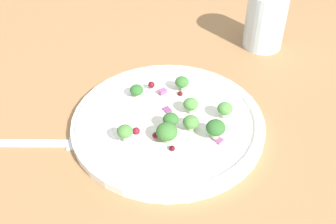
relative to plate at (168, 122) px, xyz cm
name	(u,v)px	position (x,y,z in cm)	size (l,w,h in cm)	color
ground_plane	(186,132)	(-1.78, 1.75, -1.86)	(180.00, 180.00, 2.00)	olive
plate	(168,122)	(0.00, 0.00, 0.00)	(26.43, 26.43, 1.70)	white
dressing_pool	(168,120)	(0.00, 0.00, 0.44)	(15.33, 15.33, 0.20)	white
broccoli_floret_0	(182,82)	(-5.87, -3.11, 2.07)	(2.04, 2.04, 2.07)	#8EB77A
broccoli_floret_1	(173,121)	(1.22, 2.19, 2.38)	(2.07, 2.07, 2.10)	#8EB77A
broccoli_floret_2	(191,122)	(-0.68, 3.60, 1.88)	(2.12, 2.12, 2.14)	#9EC684
broccoli_floret_3	(225,109)	(-5.61, 5.20, 2.23)	(2.11, 2.11, 2.13)	#ADD18E
broccoli_floret_4	(191,104)	(-3.14, 1.24, 2.09)	(2.09, 2.09, 2.11)	#9EC684
broccoli_floret_5	(125,132)	(6.89, -0.75, 2.27)	(2.04, 2.04, 2.07)	#8EB77A
broccoli_floret_6	(167,132)	(3.05, 2.90, 2.11)	(2.77, 2.77, 2.80)	#8EB77A
broccoli_floret_7	(137,90)	(-0.35, -6.84, 1.53)	(1.96, 1.96, 1.98)	#9EC684
broccoli_floret_8	(214,129)	(-1.47, 6.88, 2.32)	(2.53, 2.53, 2.56)	#ADD18E
cranberry_0	(180,94)	(-5.00, -2.57, 0.73)	(0.75, 0.75, 0.75)	#4C0A14
cranberry_1	(151,85)	(-2.99, -6.56, 1.28)	(0.99, 0.99, 0.99)	maroon
cranberry_2	(172,148)	(3.69, 4.52, 0.83)	(0.73, 0.73, 0.73)	#4C0A14
cranberry_3	(136,131)	(4.86, -1.01, 0.86)	(0.99, 0.99, 0.99)	maroon
cranberry_4	(155,135)	(3.94, 1.72, 1.32)	(0.88, 0.88, 0.88)	maroon
onion_bit_0	(163,91)	(-3.29, -4.50, 1.04)	(0.83, 1.12, 0.51)	#934C84
onion_bit_1	(216,141)	(-1.46, 7.39, 0.55)	(1.03, 1.20, 0.36)	#934C84
onion_bit_2	(167,110)	(-1.20, -1.40, 0.56)	(0.91, 1.22, 0.41)	#843D75
fork	(34,143)	(15.04, -9.98, -0.61)	(14.44, 14.41, 0.50)	silver
water_glass	(265,20)	(-26.47, -3.63, 4.02)	(6.74, 6.74, 9.75)	silver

